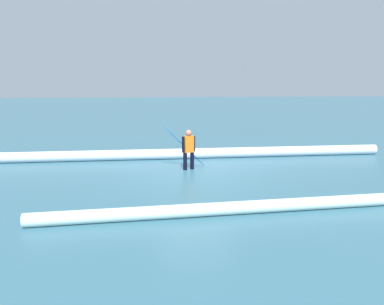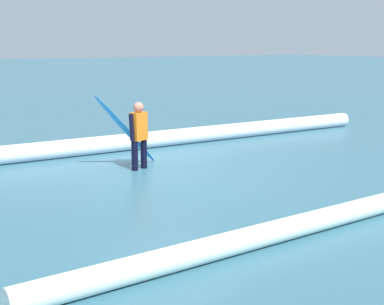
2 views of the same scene
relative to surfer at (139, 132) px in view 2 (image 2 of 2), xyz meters
name	(u,v)px [view 2 (image 2 of 2)]	position (x,y,z in m)	size (l,w,h in m)	color
ground_plane	(160,173)	(-0.16, 0.59, -0.80)	(168.53, 168.53, 0.00)	#386B7E
surfer	(139,132)	(0.00, 0.00, 0.00)	(0.50, 0.30, 1.43)	black
surfboard	(126,130)	(0.12, -0.36, 0.00)	(1.67, 0.63, 1.63)	#268CE5
wave_crest_foreground	(37,152)	(1.51, -2.09, -0.59)	(0.42, 0.42, 20.10)	white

